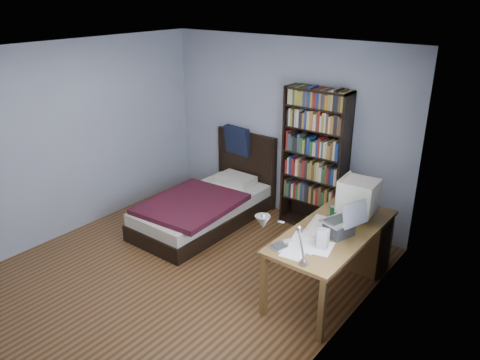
{
  "coord_description": "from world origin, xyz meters",
  "views": [
    {
      "loc": [
        3.37,
        -3.25,
        3.07
      ],
      "look_at": [
        0.31,
        0.7,
        1.01
      ],
      "focal_mm": 35.0,
      "sensor_mm": 36.0,
      "label": 1
    }
  ],
  "objects": [
    {
      "name": "bed",
      "position": [
        -0.62,
        1.13,
        0.26
      ],
      "size": [
        1.14,
        2.08,
        1.16
      ],
      "color": "black",
      "rests_on": "floor"
    },
    {
      "name": "bookshelf",
      "position": [
        0.6,
        1.94,
        0.96
      ],
      "size": [
        0.86,
        0.3,
        1.92
      ],
      "color": "black",
      "rests_on": "floor"
    },
    {
      "name": "desk",
      "position": [
        1.51,
        1.24,
        0.42
      ],
      "size": [
        0.75,
        1.7,
        0.73
      ],
      "color": "brown",
      "rests_on": "floor"
    },
    {
      "name": "soda_can",
      "position": [
        1.36,
        1.03,
        0.79
      ],
      "size": [
        0.07,
        0.07,
        0.12
      ],
      "primitive_type": "cylinder",
      "color": "#073913",
      "rests_on": "desk"
    },
    {
      "name": "desk_lamp",
      "position": [
        1.48,
        -0.41,
        1.25
      ],
      "size": [
        0.25,
        0.55,
        0.65
      ],
      "color": "#99999E",
      "rests_on": "desk"
    },
    {
      "name": "crt_monitor",
      "position": [
        1.55,
        1.18,
        0.98
      ],
      "size": [
        0.41,
        0.38,
        0.44
      ],
      "color": "beige",
      "rests_on": "desk"
    },
    {
      "name": "mouse",
      "position": [
        1.46,
        1.04,
        0.75
      ],
      "size": [
        0.06,
        0.1,
        0.03
      ],
      "primitive_type": "ellipsoid",
      "color": "silver",
      "rests_on": "desk"
    },
    {
      "name": "room",
      "position": [
        0.03,
        -0.0,
        1.25
      ],
      "size": [
        4.2,
        4.24,
        2.5
      ],
      "color": "#492C15",
      "rests_on": "ground"
    },
    {
      "name": "external_drive",
      "position": [
        1.26,
        0.1,
        0.74
      ],
      "size": [
        0.16,
        0.16,
        0.03
      ],
      "primitive_type": "cube",
      "rotation": [
        0.0,
        0.0,
        -0.23
      ],
      "color": "#99999C",
      "rests_on": "desk"
    },
    {
      "name": "speaker",
      "position": [
        1.59,
        0.36,
        0.83
      ],
      "size": [
        0.12,
        0.12,
        0.2
      ],
      "primitive_type": "cube",
      "rotation": [
        0.0,
        0.0,
        0.19
      ],
      "color": "#99999C",
      "rests_on": "desk"
    },
    {
      "name": "phone_silver",
      "position": [
        1.26,
        0.51,
        0.74
      ],
      "size": [
        0.09,
        0.12,
        0.02
      ],
      "primitive_type": "cube",
      "rotation": [
        0.0,
        0.0,
        0.33
      ],
      "color": "silver",
      "rests_on": "desk"
    },
    {
      "name": "phone_grey",
      "position": [
        1.25,
        0.25,
        0.74
      ],
      "size": [
        0.09,
        0.1,
        0.02
      ],
      "primitive_type": "cube",
      "rotation": [
        0.0,
        0.0,
        -0.48
      ],
      "color": "#99999C",
      "rests_on": "desk"
    },
    {
      "name": "laptop",
      "position": [
        1.61,
        0.69,
        0.84
      ],
      "size": [
        0.41,
        0.39,
        0.4
      ],
      "color": "#2D2D30",
      "rests_on": "desk"
    },
    {
      "name": "keyboard",
      "position": [
        1.36,
        0.68,
        0.75
      ],
      "size": [
        0.3,
        0.54,
        0.05
      ],
      "primitive_type": "cube",
      "rotation": [
        0.0,
        0.07,
        0.2
      ],
      "color": "beige",
      "rests_on": "desk"
    }
  ]
}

